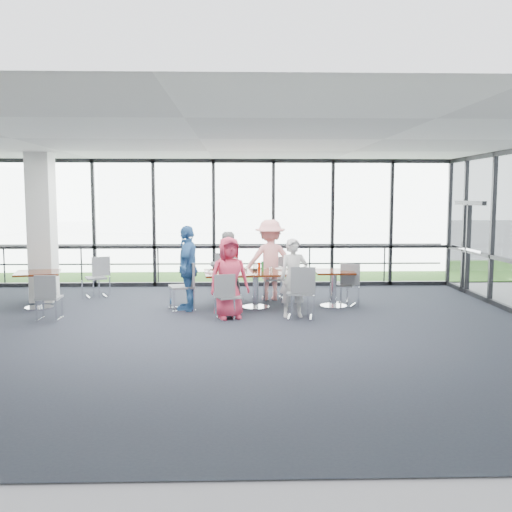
{
  "coord_description": "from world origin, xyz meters",
  "views": [
    {
      "loc": [
        0.65,
        -9.37,
        2.28
      ],
      "look_at": [
        0.97,
        1.81,
        1.1
      ],
      "focal_mm": 40.0,
      "sensor_mm": 36.0,
      "label": 1
    }
  ],
  "objects_px": {
    "main_table": "(256,277)",
    "chair_spare_lb": "(96,278)",
    "side_table_left": "(38,278)",
    "diner_far_right": "(270,260)",
    "diner_end": "(188,268)",
    "chair_main_fr": "(274,279)",
    "diner_near_left": "(229,278)",
    "chair_spare_r": "(344,285)",
    "diner_near_right": "(294,278)",
    "side_table_right": "(334,277)",
    "diner_far_left": "(227,267)",
    "chair_spare_la": "(49,298)",
    "chair_main_end": "(182,287)",
    "chair_main_nr": "(300,293)",
    "chair_main_nl": "(228,297)",
    "chair_main_fl": "(225,278)",
    "structural_column": "(42,228)"
  },
  "relations": [
    {
      "from": "side_table_right",
      "to": "diner_near_left",
      "type": "relative_size",
      "value": 0.51
    },
    {
      "from": "diner_near_left",
      "to": "diner_end",
      "type": "height_order",
      "value": "diner_end"
    },
    {
      "from": "side_table_right",
      "to": "chair_spare_r",
      "type": "relative_size",
      "value": 0.9
    },
    {
      "from": "chair_spare_r",
      "to": "diner_near_right",
      "type": "bearing_deg",
      "value": -111.93
    },
    {
      "from": "chair_main_fr",
      "to": "side_table_right",
      "type": "bearing_deg",
      "value": 131.69
    },
    {
      "from": "side_table_left",
      "to": "chair_main_nr",
      "type": "xyz_separation_m",
      "value": [
        5.22,
        -1.1,
        -0.15
      ]
    },
    {
      "from": "structural_column",
      "to": "chair_main_end",
      "type": "distance_m",
      "value": 3.45
    },
    {
      "from": "side_table_left",
      "to": "diner_far_right",
      "type": "bearing_deg",
      "value": 9.88
    },
    {
      "from": "diner_far_right",
      "to": "chair_main_fl",
      "type": "relative_size",
      "value": 1.79
    },
    {
      "from": "diner_near_left",
      "to": "diner_far_right",
      "type": "xyz_separation_m",
      "value": [
        0.87,
        1.89,
        0.12
      ]
    },
    {
      "from": "chair_main_end",
      "to": "chair_main_fl",
      "type": "bearing_deg",
      "value": 125.32
    },
    {
      "from": "chair_main_fl",
      "to": "chair_spare_la",
      "type": "xyz_separation_m",
      "value": [
        -3.2,
        -1.98,
        -0.08
      ]
    },
    {
      "from": "side_table_left",
      "to": "diner_near_left",
      "type": "distance_m",
      "value": 4.04
    },
    {
      "from": "chair_spare_r",
      "to": "diner_far_right",
      "type": "bearing_deg",
      "value": -179.84
    },
    {
      "from": "side_table_left",
      "to": "chair_main_end",
      "type": "height_order",
      "value": "chair_main_end"
    },
    {
      "from": "side_table_right",
      "to": "diner_far_left",
      "type": "bearing_deg",
      "value": 162.77
    },
    {
      "from": "structural_column",
      "to": "diner_near_right",
      "type": "relative_size",
      "value": 2.15
    },
    {
      "from": "side_table_left",
      "to": "chair_main_nl",
      "type": "relative_size",
      "value": 1.23
    },
    {
      "from": "chair_spare_la",
      "to": "chair_spare_lb",
      "type": "height_order",
      "value": "chair_spare_lb"
    },
    {
      "from": "side_table_right",
      "to": "chair_main_fr",
      "type": "bearing_deg",
      "value": 142.08
    },
    {
      "from": "main_table",
      "to": "chair_main_end",
      "type": "distance_m",
      "value": 1.5
    },
    {
      "from": "chair_main_fl",
      "to": "chair_spare_r",
      "type": "distance_m",
      "value": 2.6
    },
    {
      "from": "chair_main_fr",
      "to": "diner_near_right",
      "type": "bearing_deg",
      "value": 87.5
    },
    {
      "from": "diner_far_left",
      "to": "chair_spare_lb",
      "type": "xyz_separation_m",
      "value": [
        -2.97,
        0.6,
        -0.32
      ]
    },
    {
      "from": "chair_spare_la",
      "to": "diner_far_right",
      "type": "bearing_deg",
      "value": 25.78
    },
    {
      "from": "diner_end",
      "to": "chair_spare_la",
      "type": "xyz_separation_m",
      "value": [
        -2.48,
        -0.85,
        -0.43
      ]
    },
    {
      "from": "diner_near_right",
      "to": "chair_main_end",
      "type": "bearing_deg",
      "value": 153.5
    },
    {
      "from": "chair_spare_lb",
      "to": "diner_near_left",
      "type": "bearing_deg",
      "value": 118.77
    },
    {
      "from": "chair_main_fr",
      "to": "main_table",
      "type": "bearing_deg",
      "value": 56.25
    },
    {
      "from": "side_table_right",
      "to": "diner_near_left",
      "type": "bearing_deg",
      "value": -153.68
    },
    {
      "from": "main_table",
      "to": "chair_spare_lb",
      "type": "xyz_separation_m",
      "value": [
        -3.57,
        1.36,
        -0.2
      ]
    },
    {
      "from": "diner_far_right",
      "to": "diner_near_left",
      "type": "bearing_deg",
      "value": 59.18
    },
    {
      "from": "structural_column",
      "to": "chair_main_nr",
      "type": "xyz_separation_m",
      "value": [
        5.37,
        -1.91,
        -1.12
      ]
    },
    {
      "from": "chair_spare_lb",
      "to": "chair_main_fr",
      "type": "bearing_deg",
      "value": 151.13
    },
    {
      "from": "main_table",
      "to": "chair_main_nr",
      "type": "relative_size",
      "value": 2.23
    },
    {
      "from": "diner_end",
      "to": "chair_main_fr",
      "type": "distance_m",
      "value": 2.18
    },
    {
      "from": "diner_near_right",
      "to": "chair_main_fr",
      "type": "height_order",
      "value": "diner_near_right"
    },
    {
      "from": "chair_main_fl",
      "to": "chair_main_nr",
      "type": "bearing_deg",
      "value": 129.1
    },
    {
      "from": "side_table_left",
      "to": "diner_near_left",
      "type": "relative_size",
      "value": 0.67
    },
    {
      "from": "side_table_right",
      "to": "diner_end",
      "type": "distance_m",
      "value": 2.99
    },
    {
      "from": "diner_far_left",
      "to": "chair_spare_r",
      "type": "bearing_deg",
      "value": 148.28
    },
    {
      "from": "diner_near_right",
      "to": "chair_spare_lb",
      "type": "distance_m",
      "value": 4.84
    },
    {
      "from": "side_table_right",
      "to": "diner_near_left",
      "type": "distance_m",
      "value": 2.39
    },
    {
      "from": "diner_far_right",
      "to": "chair_main_fr",
      "type": "relative_size",
      "value": 1.97
    },
    {
      "from": "chair_spare_r",
      "to": "diner_end",
      "type": "bearing_deg",
      "value": -148.22
    },
    {
      "from": "side_table_left",
      "to": "chair_main_nl",
      "type": "height_order",
      "value": "chair_main_nl"
    },
    {
      "from": "chair_main_end",
      "to": "chair_spare_lb",
      "type": "xyz_separation_m",
      "value": [
        -2.09,
        1.54,
        -0.04
      ]
    },
    {
      "from": "diner_far_left",
      "to": "chair_spare_la",
      "type": "xyz_separation_m",
      "value": [
        -3.22,
        -1.81,
        -0.34
      ]
    },
    {
      "from": "chair_main_fl",
      "to": "diner_far_right",
      "type": "bearing_deg",
      "value": -178.68
    },
    {
      "from": "main_table",
      "to": "chair_spare_la",
      "type": "bearing_deg",
      "value": -169.98
    }
  ]
}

